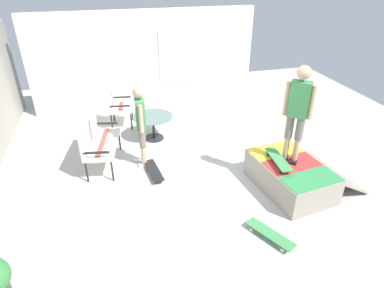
{
  "coord_description": "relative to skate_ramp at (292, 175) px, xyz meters",
  "views": [
    {
      "loc": [
        -5.07,
        1.55,
        3.68
      ],
      "look_at": [
        0.03,
        0.2,
        0.7
      ],
      "focal_mm": 30.8,
      "sensor_mm": 36.0,
      "label": 1
    }
  ],
  "objects": [
    {
      "name": "ground_plane",
      "position": [
        0.8,
        1.44,
        -0.31
      ],
      "size": [
        12.0,
        12.0,
        0.1
      ],
      "primitive_type": "cube",
      "color": "beige"
    },
    {
      "name": "house_facade",
      "position": [
        4.59,
        1.93,
        1.02
      ],
      "size": [
        0.23,
        6.0,
        2.58
      ],
      "color": "white",
      "rests_on": "ground_plane"
    },
    {
      "name": "skate_ramp",
      "position": [
        0.0,
        0.0,
        0.0
      ],
      "size": [
        1.72,
        1.89,
        0.53
      ],
      "color": "gray",
      "rests_on": "ground_plane"
    },
    {
      "name": "patio_bench",
      "position": [
        1.68,
        3.36,
        0.35
      ],
      "size": [
        1.33,
        0.77,
        1.02
      ],
      "color": "black",
      "rests_on": "ground_plane"
    },
    {
      "name": "patio_chair_near_house",
      "position": [
        3.43,
        2.88,
        0.35
      ],
      "size": [
        0.69,
        0.63,
        1.02
      ],
      "color": "black",
      "rests_on": "ground_plane"
    },
    {
      "name": "patio_table",
      "position": [
        2.51,
        2.11,
        0.14
      ],
      "size": [
        0.9,
        0.9,
        0.57
      ],
      "color": "black",
      "rests_on": "ground_plane"
    },
    {
      "name": "person_watching",
      "position": [
        1.48,
        2.48,
        0.7
      ],
      "size": [
        0.48,
        0.26,
        1.66
      ],
      "color": "silver",
      "rests_on": "ground_plane"
    },
    {
      "name": "person_skater",
      "position": [
        0.09,
        0.04,
        1.28
      ],
      "size": [
        0.36,
        0.39,
        1.73
      ],
      "color": "black",
      "rests_on": "skate_ramp"
    },
    {
      "name": "skateboard_by_bench",
      "position": [
        1.06,
        2.35,
        -0.18
      ],
      "size": [
        0.82,
        0.3,
        0.1
      ],
      "color": "black",
      "rests_on": "ground_plane"
    },
    {
      "name": "skateboard_spare",
      "position": [
        -1.07,
        0.93,
        -0.18
      ],
      "size": [
        0.8,
        0.55,
        0.1
      ],
      "color": "#3F8C4C",
      "rests_on": "ground_plane"
    },
    {
      "name": "skateboard_on_ramp",
      "position": [
        0.06,
        0.28,
        0.35
      ],
      "size": [
        0.81,
        0.26,
        0.1
      ],
      "color": "#3F8C4C",
      "rests_on": "skate_ramp"
    }
  ]
}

